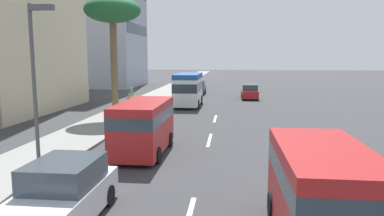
{
  "coord_description": "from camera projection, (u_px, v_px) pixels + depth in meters",
  "views": [
    {
      "loc": [
        -4.82,
        -1.15,
        4.53
      ],
      "look_at": [
        17.05,
        1.23,
        1.45
      ],
      "focal_mm": 33.73,
      "sensor_mm": 36.0,
      "label": 1
    }
  ],
  "objects": [
    {
      "name": "pedestrian_mid_block",
      "position": [
        129.0,
        103.0,
        27.61
      ],
      "size": [
        0.33,
        0.38,
        1.64
      ],
      "rotation": [
        0.0,
        0.0,
        4.29
      ],
      "color": "navy",
      "rests_on": "sidewalk_right"
    },
    {
      "name": "van_sixth",
      "position": [
        144.0,
        124.0,
        17.02
      ],
      "size": [
        5.15,
        2.14,
        2.47
      ],
      "rotation": [
        0.0,
        0.0,
        3.14
      ],
      "color": "#A51E1E",
      "rests_on": "ground_plane"
    },
    {
      "name": "car_fourth",
      "position": [
        198.0,
        88.0,
        45.05
      ],
      "size": [
        4.13,
        1.78,
        1.71
      ],
      "rotation": [
        0.0,
        0.0,
        3.14
      ],
      "color": "#1E478C",
      "rests_on": "ground_plane"
    },
    {
      "name": "ground_plane",
      "position": [
        219.0,
        103.0,
        36.51
      ],
      "size": [
        198.0,
        198.0,
        0.0
      ],
      "primitive_type": "plane",
      "color": "#38383A"
    },
    {
      "name": "car_third",
      "position": [
        63.0,
        194.0,
        9.96
      ],
      "size": [
        4.02,
        1.93,
        1.71
      ],
      "rotation": [
        0.0,
        0.0,
        3.14
      ],
      "color": "silver",
      "rests_on": "ground_plane"
    },
    {
      "name": "van_fifth",
      "position": [
        322.0,
        190.0,
        8.64
      ],
      "size": [
        4.66,
        2.21,
        2.44
      ],
      "color": "#A51E1E",
      "rests_on": "ground_plane"
    },
    {
      "name": "lane_stripe_mid",
      "position": [
        209.0,
        140.0,
        19.96
      ],
      "size": [
        3.2,
        0.16,
        0.01
      ],
      "primitive_type": "cube",
      "color": "silver",
      "rests_on": "ground_plane"
    },
    {
      "name": "pedestrian_by_tree",
      "position": [
        116.0,
        100.0,
        30.08
      ],
      "size": [
        0.37,
        0.3,
        1.63
      ],
      "rotation": [
        0.0,
        0.0,
        6.01
      ],
      "color": "red",
      "rests_on": "sidewalk_right"
    },
    {
      "name": "minibus_second",
      "position": [
        188.0,
        88.0,
        33.76
      ],
      "size": [
        6.03,
        2.34,
        3.05
      ],
      "rotation": [
        0.0,
        0.0,
        3.14
      ],
      "color": "silver",
      "rests_on": "ground_plane"
    },
    {
      "name": "sidewalk_right",
      "position": [
        147.0,
        101.0,
        37.3
      ],
      "size": [
        162.0,
        3.57,
        0.15
      ],
      "primitive_type": "cube",
      "color": "gray",
      "rests_on": "ground_plane"
    },
    {
      "name": "car_lead",
      "position": [
        250.0,
        92.0,
        39.9
      ],
      "size": [
        4.26,
        1.82,
        1.61
      ],
      "color": "#A51E1E",
      "rests_on": "ground_plane"
    },
    {
      "name": "street_lamp",
      "position": [
        36.0,
        70.0,
        13.2
      ],
      "size": [
        0.24,
        0.97,
        6.31
      ],
      "color": "#4C4C51",
      "rests_on": "sidewalk_right"
    },
    {
      "name": "pedestrian_near_lamp",
      "position": [
        131.0,
        95.0,
        34.43
      ],
      "size": [
        0.38,
        0.33,
        1.59
      ],
      "rotation": [
        0.0,
        0.0,
        5.87
      ],
      "color": "#4C8C66",
      "rests_on": "sidewalk_right"
    },
    {
      "name": "palm_tree",
      "position": [
        113.0,
        13.0,
        26.42
      ],
      "size": [
        4.13,
        4.13,
        8.77
      ],
      "color": "brown",
      "rests_on": "sidewalk_right"
    },
    {
      "name": "lane_stripe_far",
      "position": [
        215.0,
        119.0,
        26.93
      ],
      "size": [
        3.2,
        0.16,
        0.01
      ],
      "primitive_type": "cube",
      "color": "silver",
      "rests_on": "ground_plane"
    }
  ]
}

